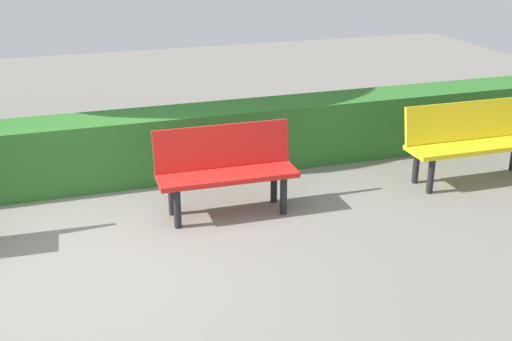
# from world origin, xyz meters

# --- Properties ---
(ground_plane) EXTENTS (18.54, 18.54, 0.00)m
(ground_plane) POSITION_xyz_m (0.00, 0.00, 0.00)
(ground_plane) COLOR gray
(bench_yellow) EXTENTS (1.58, 0.48, 0.86)m
(bench_yellow) POSITION_xyz_m (-4.16, -0.60, 0.48)
(bench_yellow) COLOR yellow
(bench_yellow) RESTS_ON ground_plane
(bench_red) EXTENTS (1.36, 0.48, 0.86)m
(bench_red) POSITION_xyz_m (-1.34, -0.62, 0.48)
(bench_red) COLOR red
(bench_red) RESTS_ON ground_plane
(hedge_row) EXTENTS (14.54, 0.60, 0.74)m
(hedge_row) POSITION_xyz_m (-1.25, -1.75, 0.37)
(hedge_row) COLOR #2D6B28
(hedge_row) RESTS_ON ground_plane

